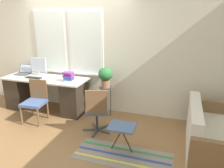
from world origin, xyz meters
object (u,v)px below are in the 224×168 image
(potted_plant, at_px, (106,76))
(folding_stool, at_px, (122,128))
(laptop, at_px, (24,72))
(desk_chair_wooden, at_px, (35,100))
(monitor, at_px, (39,66))
(plant_stand, at_px, (106,91))
(mouse, at_px, (44,78))
(book_stack, at_px, (69,77))
(office_chair_swivel, at_px, (97,110))
(couch_loveseat, at_px, (210,138))
(keyboard, at_px, (34,78))

(potted_plant, distance_m, folding_stool, 1.42)
(laptop, bearing_deg, desk_chair_wooden, -40.61)
(monitor, distance_m, plant_stand, 1.70)
(mouse, bearing_deg, plant_stand, 8.21)
(book_stack, height_order, potted_plant, potted_plant)
(book_stack, bearing_deg, monitor, 165.59)
(desk_chair_wooden, relative_size, office_chair_swivel, 0.95)
(mouse, distance_m, book_stack, 0.61)
(monitor, xyz_separation_m, couch_loveseat, (3.67, -0.82, -0.69))
(keyboard, height_order, book_stack, book_stack)
(book_stack, relative_size, desk_chair_wooden, 0.26)
(monitor, xyz_separation_m, office_chair_swivel, (1.74, -0.77, -0.51))
(desk_chair_wooden, bearing_deg, couch_loveseat, -7.09)
(office_chair_swivel, bearing_deg, book_stack, -54.19)
(mouse, xyz_separation_m, desk_chair_wooden, (0.07, -0.46, -0.33))
(keyboard, relative_size, office_chair_swivel, 0.42)
(laptop, height_order, plant_stand, laptop)
(book_stack, distance_m, folding_stool, 1.78)
(laptop, xyz_separation_m, monitor, (0.41, 0.03, 0.16))
(laptop, height_order, folding_stool, laptop)
(laptop, distance_m, couch_loveseat, 4.18)
(book_stack, xyz_separation_m, potted_plant, (0.75, 0.19, 0.04))
(keyboard, bearing_deg, plant_stand, 7.39)
(desk_chair_wooden, height_order, folding_stool, desk_chair_wooden)
(desk_chair_wooden, xyz_separation_m, potted_plant, (1.29, 0.66, 0.45))
(monitor, bearing_deg, plant_stand, -1.33)
(desk_chair_wooden, distance_m, folding_stool, 2.03)
(plant_stand, distance_m, folding_stool, 1.34)
(monitor, bearing_deg, couch_loveseat, -12.56)
(desk_chair_wooden, height_order, couch_loveseat, desk_chair_wooden)
(keyboard, distance_m, desk_chair_wooden, 0.65)
(monitor, relative_size, potted_plant, 0.97)
(mouse, bearing_deg, potted_plant, 8.21)
(book_stack, height_order, couch_loveseat, book_stack)
(book_stack, relative_size, folding_stool, 0.49)
(keyboard, xyz_separation_m, office_chair_swivel, (1.71, -0.52, -0.31))
(couch_loveseat, height_order, potted_plant, potted_plant)
(keyboard, bearing_deg, potted_plant, 7.39)
(monitor, xyz_separation_m, desk_chair_wooden, (0.37, -0.70, -0.52))
(couch_loveseat, relative_size, potted_plant, 3.54)
(monitor, height_order, folding_stool, monitor)
(keyboard, bearing_deg, couch_loveseat, -8.87)
(keyboard, xyz_separation_m, folding_stool, (2.31, -0.93, -0.36))
(book_stack, distance_m, desk_chair_wooden, 0.82)
(mouse, height_order, plant_stand, mouse)
(keyboard, xyz_separation_m, desk_chair_wooden, (0.34, -0.45, -0.32))
(laptop, height_order, keyboard, laptop)
(office_chair_swivel, bearing_deg, keyboard, -38.42)
(book_stack, bearing_deg, mouse, -179.75)
(office_chair_swivel, relative_size, plant_stand, 1.35)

